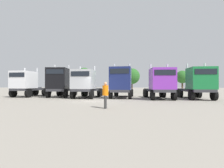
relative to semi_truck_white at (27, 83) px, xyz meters
name	(u,v)px	position (x,y,z in m)	size (l,w,h in m)	color
ground	(94,101)	(10.78, -3.28, -1.81)	(200.00, 200.00, 0.00)	gray
semi_truck_white	(27,83)	(0.00, 0.00, 0.00)	(3.00, 6.13, 3.98)	#333338
semi_truck_black	(60,82)	(4.68, 0.46, 0.13)	(3.75, 6.47, 4.33)	#333338
semi_truck_silver	(85,83)	(8.54, -0.17, -0.03)	(3.09, 6.44, 3.95)	#333338
semi_truck_navy	(121,83)	(12.81, 0.70, 0.06)	(2.95, 6.55, 4.24)	#333338
semi_truck_purple	(160,84)	(17.29, 0.15, -0.06)	(3.63, 6.55, 3.96)	#333338
semi_truck_green	(198,83)	(21.32, 0.92, -0.02)	(3.24, 6.21, 4.03)	#333338
visitor_in_hivis	(105,93)	(13.26, -7.98, -0.77)	(0.47, 0.47, 1.78)	#303030
oak_far_left	(84,75)	(0.83, 17.38, 2.13)	(3.70, 3.70, 5.80)	#4C3823
oak_far_centre	(132,76)	(12.10, 18.84, 1.85)	(3.67, 3.67, 5.51)	#4C3823
oak_far_right	(182,77)	(23.35, 20.50, 1.63)	(2.87, 2.87, 4.90)	#4C3823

